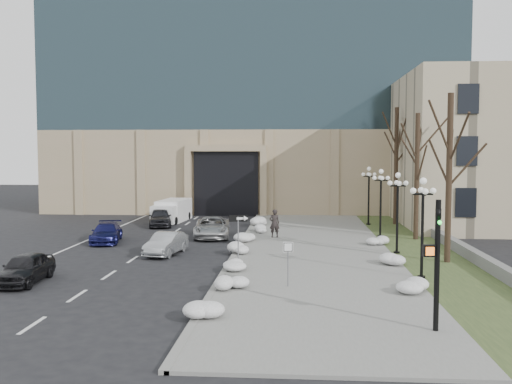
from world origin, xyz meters
TOP-DOWN VIEW (x-y plane):
  - ground at (0.00, 0.00)m, footprint 160.00×160.00m
  - sidewalk at (3.50, 14.00)m, footprint 9.00×40.00m
  - curb at (-1.00, 14.00)m, footprint 0.30×40.00m
  - grass_strip at (10.00, 14.00)m, footprint 4.00×40.00m
  - stone_wall at (12.00, 16.00)m, footprint 0.50×30.00m
  - office_tower at (-2.01, 43.58)m, footprint 40.00×24.70m
  - car_a at (-9.73, 4.13)m, footprint 1.78×4.05m
  - car_b at (-4.99, 11.61)m, footprint 1.97×4.06m
  - car_c at (-9.94, 15.81)m, footprint 2.59×4.63m
  - car_d at (-3.34, 18.47)m, footprint 2.89×5.35m
  - car_e at (-8.33, 24.07)m, footprint 2.62×4.54m
  - pedestrian at (1.03, 18.01)m, footprint 0.79×0.62m
  - box_truck at (-8.09, 27.26)m, footprint 2.46×5.89m
  - one_way_sign at (-0.30, 8.27)m, footprint 1.02×0.35m
  - keep_sign at (2.15, 3.81)m, footprint 0.44×0.11m
  - traffic_signal at (7.00, -1.99)m, footprint 0.75×1.00m
  - snow_clump_a at (-0.54, -1.47)m, footprint 1.10×1.60m
  - snow_clump_b at (-0.31, 2.98)m, footprint 1.10×1.60m
  - snow_clump_c at (-0.75, 7.17)m, footprint 1.10×1.60m
  - snow_clump_d at (-0.65, 11.48)m, footprint 1.10×1.60m
  - snow_clump_e at (-0.74, 16.20)m, footprint 1.10×1.60m
  - snow_clump_f at (-0.32, 20.43)m, footprint 1.10×1.60m
  - snow_clump_g at (-0.39, 24.67)m, footprint 1.10×1.60m
  - snow_clump_h at (7.41, 3.30)m, footprint 1.10×1.60m
  - snow_clump_i at (7.68, 9.12)m, footprint 1.10×1.60m
  - snow_clump_j at (7.71, 15.23)m, footprint 1.10×1.60m
  - lamppost_a at (8.30, 6.00)m, footprint 1.18×1.18m
  - lamppost_b at (8.30, 12.50)m, footprint 1.18×1.18m
  - lamppost_c at (8.30, 19.00)m, footprint 1.18×1.18m
  - lamppost_d at (8.30, 25.50)m, footprint 1.18×1.18m
  - tree_near at (10.50, 10.00)m, footprint 3.20×3.20m
  - tree_mid at (10.50, 18.00)m, footprint 3.20×3.20m
  - tree_far at (10.50, 26.00)m, footprint 3.20×3.20m

SIDE VIEW (x-z plane):
  - ground at x=0.00m, z-range 0.00..0.00m
  - grass_strip at x=10.00m, z-range 0.00..0.10m
  - sidewalk at x=3.50m, z-range 0.00..0.12m
  - curb at x=-1.00m, z-range 0.00..0.14m
  - snow_clump_a at x=-0.54m, z-range 0.12..0.48m
  - snow_clump_b at x=-0.31m, z-range 0.12..0.48m
  - snow_clump_c at x=-0.75m, z-range 0.12..0.48m
  - snow_clump_d at x=-0.65m, z-range 0.12..0.48m
  - snow_clump_e at x=-0.74m, z-range 0.12..0.48m
  - snow_clump_f at x=-0.32m, z-range 0.12..0.48m
  - snow_clump_g at x=-0.39m, z-range 0.12..0.48m
  - snow_clump_h at x=7.41m, z-range 0.12..0.48m
  - snow_clump_i at x=7.68m, z-range 0.12..0.48m
  - snow_clump_j at x=7.71m, z-range 0.12..0.48m
  - stone_wall at x=12.00m, z-range 0.00..0.70m
  - car_c at x=-9.94m, z-range 0.00..1.27m
  - car_b at x=-4.99m, z-range 0.00..1.28m
  - car_a at x=-9.73m, z-range 0.00..1.36m
  - car_d at x=-3.34m, z-range 0.00..1.43m
  - car_e at x=-8.33m, z-range 0.00..1.45m
  - box_truck at x=-8.09m, z-range -0.03..1.80m
  - pedestrian at x=1.03m, z-range 0.12..2.05m
  - keep_sign at x=2.15m, z-range 0.48..2.54m
  - traffic_signal at x=7.00m, z-range -0.02..4.38m
  - one_way_sign at x=-0.30m, z-range 0.88..3.58m
  - lamppost_a at x=8.30m, z-range 0.69..5.45m
  - lamppost_b at x=8.30m, z-range 0.69..5.45m
  - lamppost_c at x=8.30m, z-range 0.69..5.45m
  - lamppost_d at x=8.30m, z-range 0.69..5.45m
  - tree_mid at x=10.50m, z-range 1.25..9.75m
  - tree_near at x=10.50m, z-range 1.33..10.33m
  - tree_far at x=10.50m, z-range 1.40..10.90m
  - office_tower at x=-2.01m, z-range 0.49..36.49m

